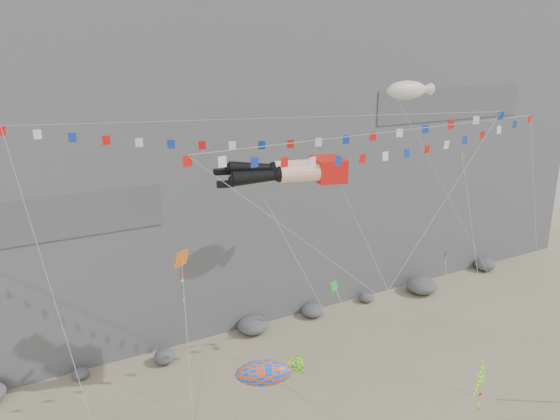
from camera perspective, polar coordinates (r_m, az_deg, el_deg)
name	(u,v)px	position (r m, az deg, el deg)	size (l,w,h in m)	color
cliff	(180,28)	(55.41, -10.45, 18.23)	(80.00, 28.00, 50.00)	slate
talus_boulders	(253,326)	(47.24, -2.86, -11.98)	(60.00, 3.00, 1.20)	#5E5E63
legs_kite	(294,171)	(34.07, 1.50, 4.09)	(8.37, 19.14, 22.69)	red
flag_banner_upper	(276,119)	(34.60, -0.41, 9.54)	(30.67, 18.43, 26.79)	red
flag_banner_lower	(398,131)	(34.32, 12.23, 8.05)	(27.85, 8.88, 21.18)	red
harlequin_kite	(181,260)	(28.10, -10.26, -5.14)	(3.69, 10.11, 16.01)	red
fish_windsock	(264,373)	(27.77, -1.72, -16.69)	(7.47, 6.55, 10.90)	#FF520D
delta_kite	(482,380)	(31.25, 20.39, -16.28)	(2.89, 3.96, 8.40)	#FFF70D
blimp_windsock	(407,91)	(40.44, 13.10, 12.04)	(7.00, 12.27, 23.78)	beige
small_kite_a	(258,187)	(33.47, -2.31, 2.40)	(3.61, 15.24, 21.36)	orange
small_kite_b	(445,257)	(37.91, 16.90, -4.76)	(8.01, 9.51, 15.21)	purple
small_kite_c	(336,289)	(30.74, 5.82, -8.25)	(1.17, 10.92, 14.65)	green
small_kite_d	(463,162)	(40.05, 18.59, 4.77)	(8.42, 13.17, 21.65)	yellow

